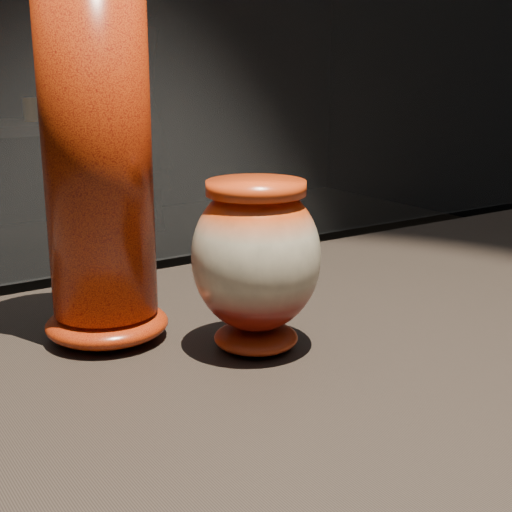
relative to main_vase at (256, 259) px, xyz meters
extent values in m
cube|color=black|center=(0.15, -0.06, -0.12)|extent=(2.00, 0.80, 0.05)
ellipsoid|color=maroon|center=(0.00, 0.00, -0.09)|extent=(0.12, 0.12, 0.03)
ellipsoid|color=beige|center=(0.00, 0.00, 0.00)|extent=(0.18, 0.18, 0.16)
cylinder|color=#F64F17|center=(0.00, 0.00, 0.08)|extent=(0.14, 0.14, 0.01)
ellipsoid|color=#C33C0D|center=(-0.12, 0.12, -0.08)|extent=(0.16, 0.16, 0.04)
cylinder|color=#C33C0D|center=(-0.12, 0.12, 0.12)|extent=(0.14, 0.14, 0.38)
cube|color=black|center=(1.06, 3.31, -0.57)|extent=(0.08, 0.50, 0.85)
cylinder|color=#955415|center=(0.76, 3.33, -0.04)|extent=(0.08, 0.08, 0.13)
imported|color=black|center=(1.71, 4.06, -0.09)|extent=(0.79, 0.74, 1.82)
camera|label=1|loc=(-0.40, -0.60, 0.20)|focal=50.00mm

